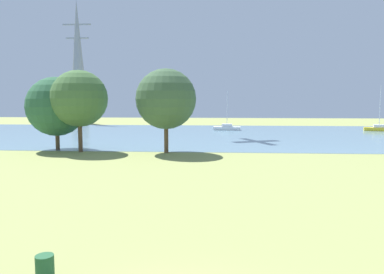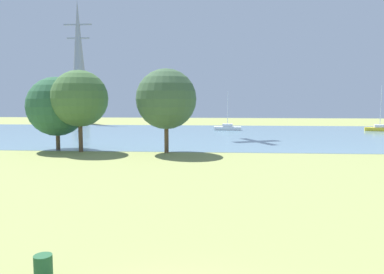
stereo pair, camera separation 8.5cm
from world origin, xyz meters
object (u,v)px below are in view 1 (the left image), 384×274
Objects in this scene: sailboat_white at (227,128)px; tree_east_near at (56,107)px; sailboat_yellow at (379,128)px; tree_west_near at (79,99)px; electricity_pylon at (78,62)px; tree_mid_shore at (166,99)px; litter_bin at (45,268)px.

sailboat_white is 0.87× the size of tree_east_near.
sailboat_white is at bearing 179.96° from sailboat_yellow.
sailboat_yellow is at bearing -0.04° from sailboat_white.
sailboat_yellow is 51.63m from tree_west_near.
electricity_pylon is at bearing 107.79° from tree_east_near.
tree_mid_shore is (9.15, -0.12, -0.05)m from tree_west_near.
electricity_pylon is at bearing 120.06° from tree_mid_shore.
sailboat_white is 0.81× the size of tree_west_near.
sailboat_yellow is 53.42m from tree_east_near.
tree_east_near is at bearing -124.73° from sailboat_white.
tree_mid_shore is at bearing -0.77° from tree_west_near.
tree_west_near is at bearing -69.26° from electricity_pylon.
sailboat_white is 0.25× the size of electricity_pylon.
litter_bin is at bearing -70.11° from electricity_pylon.
sailboat_white is at bearing 76.55° from tree_mid_shore.
sailboat_white is 33.84m from tree_east_near.
sailboat_white reaches higher than litter_bin.
electricity_pylon is at bearing 110.74° from tree_west_near.
sailboat_yellow is 44.48m from tree_mid_shore.
tree_west_near is 0.31× the size of electricity_pylon.
tree_mid_shore is (-33.36, -28.97, 5.08)m from sailboat_yellow.
tree_west_near is 9.15m from tree_mid_shore.
electricity_pylon is (-14.16, 44.13, 9.13)m from tree_east_near.
sailboat_white is (6.87, 56.46, 0.06)m from litter_bin.
sailboat_white is 33.44m from tree_west_near.
electricity_pylon is at bearing 153.56° from sailboat_white.
tree_mid_shore is (-6.93, -28.98, 5.09)m from sailboat_white.
tree_mid_shore is at bearing -103.45° from sailboat_white.
electricity_pylon reaches higher than tree_mid_shore.
litter_bin is 27.95m from tree_mid_shore.
litter_bin is 0.09× the size of tree_mid_shore.
sailboat_yellow is 0.90× the size of tree_mid_shore.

